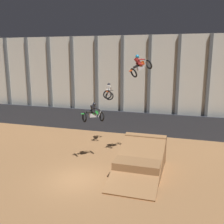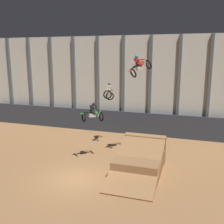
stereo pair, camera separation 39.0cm
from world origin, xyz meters
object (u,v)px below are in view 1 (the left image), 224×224
object	(u,v)px
dirt_ramp	(141,160)
rider_bike_center_air	(93,114)
rider_bike_left_air	(109,93)
rider_bike_right_air	(140,66)

from	to	relation	value
dirt_ramp	rider_bike_center_air	size ratio (longest dim) A/B	3.64
rider_bike_left_air	rider_bike_center_air	bearing A→B (deg)	-99.62
dirt_ramp	rider_bike_right_air	bearing A→B (deg)	107.48
rider_bike_left_air	rider_bike_center_air	distance (m)	3.95
dirt_ramp	rider_bike_center_air	xyz separation A→B (m)	(-3.69, 0.40, 3.01)
dirt_ramp	rider_bike_left_air	world-z (taller)	rider_bike_left_air
dirt_ramp	rider_bike_right_air	distance (m)	6.72
dirt_ramp	rider_bike_right_air	xyz separation A→B (m)	(-0.54, 1.72, 6.47)
dirt_ramp	rider_bike_left_air	bearing A→B (deg)	131.43
rider_bike_left_air	rider_bike_center_air	world-z (taller)	rider_bike_left_air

